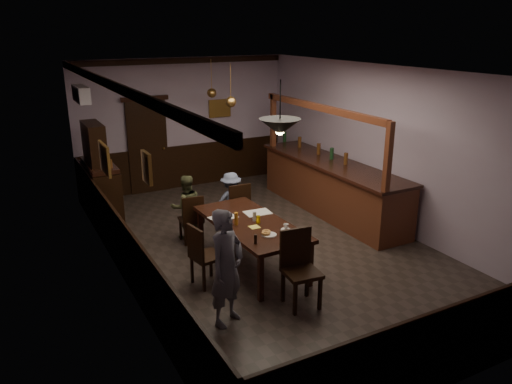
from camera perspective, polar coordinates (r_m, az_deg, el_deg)
room at (r=8.22m, az=1.41°, el=3.25°), size 5.01×8.01×3.01m
dining_table at (r=7.82m, az=-0.61°, el=-3.86°), size 1.08×2.23×0.75m
chair_far_left at (r=8.78m, az=-7.33°, el=-2.87°), size 0.41×0.41×0.89m
chair_far_right at (r=9.11m, az=-2.11°, el=-1.61°), size 0.44×0.44×0.97m
chair_near at (r=6.86m, az=4.94°, el=-8.23°), size 0.50×0.50×1.06m
chair_side at (r=7.34m, az=-6.16°, el=-6.95°), size 0.48×0.48×0.95m
person_standing at (r=6.33m, az=-3.37°, el=-8.64°), size 0.67×0.59×1.55m
person_seated_left at (r=8.98m, az=-7.99°, el=-1.70°), size 0.62×0.51×1.17m
person_seated_right at (r=9.35m, az=-2.87°, el=-1.00°), size 0.75×0.49×1.09m
newspaper_left at (r=7.98m, az=-3.79°, el=-2.91°), size 0.47×0.37×0.01m
newspaper_right at (r=8.16m, az=0.19°, el=-2.37°), size 0.44×0.33×0.01m
napkin at (r=7.59m, az=-0.18°, el=-4.01°), size 0.16×0.16×0.00m
saucer at (r=7.50m, az=3.42°, el=-4.30°), size 0.15×0.15×0.01m
coffee_cup at (r=7.51m, az=3.45°, el=-3.94°), size 0.08×0.08×0.07m
pastry_plate at (r=7.31m, az=1.51°, el=-4.91°), size 0.22×0.22×0.01m
pastry_ring_a at (r=7.29m, az=1.12°, el=-4.73°), size 0.13×0.13×0.04m
pastry_ring_b at (r=7.34m, az=1.19°, el=-4.55°), size 0.13×0.13×0.04m
soda_can at (r=7.72m, az=0.25°, el=-3.16°), size 0.07×0.07×0.12m
beer_glass at (r=7.65m, az=-2.29°, el=-3.07°), size 0.06×0.06×0.20m
water_glass at (r=7.81m, az=-0.16°, el=-2.78°), size 0.06×0.06×0.15m
pepper_mill at (r=7.00m, az=-0.06°, el=-5.41°), size 0.04×0.04×0.14m
sideboard at (r=10.31m, az=-17.40°, el=1.29°), size 0.51×1.44×1.91m
bar_counter at (r=10.26m, az=8.61°, el=0.74°), size 0.93×3.99×2.24m
door_back at (r=11.56m, az=-12.26°, el=5.01°), size 0.90×0.06×2.10m
ac_unit at (r=10.00m, az=-19.37°, el=10.51°), size 0.20×0.85×0.30m
picture_left_small at (r=5.70m, az=-12.37°, el=2.74°), size 0.04×0.28×0.36m
picture_left_large at (r=8.08m, az=-16.91°, el=3.66°), size 0.04×0.62×0.48m
picture_back at (r=12.03m, az=-4.16°, el=9.53°), size 0.55×0.04×0.42m
pendant_iron at (r=6.67m, az=2.75°, el=7.43°), size 0.56×0.56×0.73m
pendant_brass_mid at (r=9.52m, az=-2.89°, el=10.24°), size 0.20×0.20×0.81m
pendant_brass_far at (r=10.85m, az=-5.08°, el=11.19°), size 0.20×0.20×0.81m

